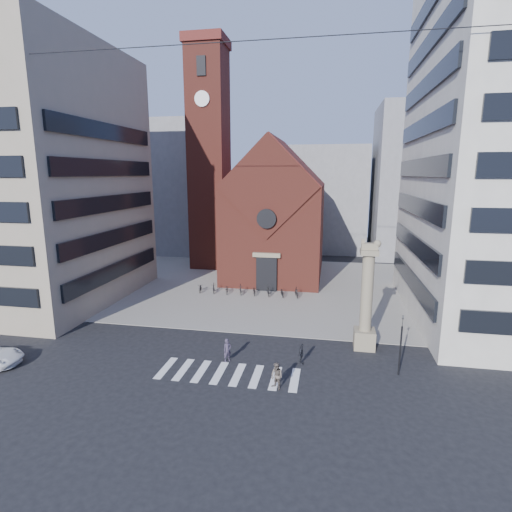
% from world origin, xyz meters
% --- Properties ---
extents(ground, '(120.00, 120.00, 0.00)m').
position_xyz_m(ground, '(0.00, 0.00, 0.00)').
color(ground, black).
rests_on(ground, ground).
extents(piazza, '(46.00, 30.00, 0.05)m').
position_xyz_m(piazza, '(0.00, 19.00, 0.03)').
color(piazza, gray).
rests_on(piazza, ground).
extents(zebra_crossing, '(10.20, 3.20, 0.01)m').
position_xyz_m(zebra_crossing, '(0.55, -3.00, 0.01)').
color(zebra_crossing, white).
rests_on(zebra_crossing, ground).
extents(church, '(12.00, 16.65, 18.00)m').
position_xyz_m(church, '(0.00, 25.04, 7.98)').
color(church, maroon).
rests_on(church, ground).
extents(campanile, '(5.50, 5.50, 31.20)m').
position_xyz_m(campanile, '(-10.00, 28.00, 15.74)').
color(campanile, maroon).
rests_on(campanile, ground).
extents(building_left, '(18.00, 20.00, 26.00)m').
position_xyz_m(building_left, '(-24.00, 10.00, 13.00)').
color(building_left, gray).
rests_on(building_left, ground).
extents(bg_block_left, '(16.00, 14.00, 22.00)m').
position_xyz_m(bg_block_left, '(-20.00, 40.00, 11.00)').
color(bg_block_left, gray).
rests_on(bg_block_left, ground).
extents(bg_block_mid, '(14.00, 12.00, 18.00)m').
position_xyz_m(bg_block_mid, '(6.00, 45.00, 9.00)').
color(bg_block_mid, gray).
rests_on(bg_block_mid, ground).
extents(bg_block_right, '(16.00, 14.00, 24.00)m').
position_xyz_m(bg_block_right, '(22.00, 42.00, 12.00)').
color(bg_block_right, gray).
rests_on(bg_block_right, ground).
extents(lion_column, '(1.63, 1.60, 8.68)m').
position_xyz_m(lion_column, '(10.01, 3.00, 3.46)').
color(lion_column, gray).
rests_on(lion_column, ground).
extents(traffic_light, '(0.13, 0.16, 4.30)m').
position_xyz_m(traffic_light, '(12.00, -1.00, 2.29)').
color(traffic_light, black).
rests_on(traffic_light, ground).
extents(pedestrian_0, '(0.74, 0.74, 1.73)m').
position_xyz_m(pedestrian_0, '(0.02, -1.19, 0.86)').
color(pedestrian_0, '#393144').
rests_on(pedestrian_0, ground).
extents(pedestrian_1, '(1.08, 1.04, 1.76)m').
position_xyz_m(pedestrian_1, '(4.07, -4.33, 0.88)').
color(pedestrian_1, '#5F544C').
rests_on(pedestrian_1, ground).
extents(pedestrian_2, '(0.49, 0.95, 1.55)m').
position_xyz_m(pedestrian_2, '(5.34, -0.68, 0.78)').
color(pedestrian_2, '#222329').
rests_on(pedestrian_2, ground).
extents(scooter_0, '(1.05, 1.92, 0.96)m').
position_xyz_m(scooter_0, '(-7.43, 15.05, 0.53)').
color(scooter_0, black).
rests_on(scooter_0, piazza).
extents(scooter_1, '(0.91, 1.83, 1.06)m').
position_xyz_m(scooter_1, '(-5.85, 15.05, 0.58)').
color(scooter_1, black).
rests_on(scooter_1, piazza).
extents(scooter_2, '(1.05, 1.92, 0.96)m').
position_xyz_m(scooter_2, '(-4.26, 15.05, 0.53)').
color(scooter_2, black).
rests_on(scooter_2, piazza).
extents(scooter_3, '(0.91, 1.83, 1.06)m').
position_xyz_m(scooter_3, '(-2.68, 15.05, 0.58)').
color(scooter_3, black).
rests_on(scooter_3, piazza).
extents(scooter_4, '(1.05, 1.92, 0.96)m').
position_xyz_m(scooter_4, '(-1.09, 15.05, 0.53)').
color(scooter_4, black).
rests_on(scooter_4, piazza).
extents(scooter_5, '(0.91, 1.83, 1.06)m').
position_xyz_m(scooter_5, '(0.49, 15.05, 0.58)').
color(scooter_5, black).
rests_on(scooter_5, piazza).
extents(scooter_6, '(1.05, 1.92, 0.96)m').
position_xyz_m(scooter_6, '(2.08, 15.05, 0.53)').
color(scooter_6, black).
rests_on(scooter_6, piazza).
extents(scooter_7, '(0.91, 1.83, 1.06)m').
position_xyz_m(scooter_7, '(3.66, 15.05, 0.58)').
color(scooter_7, black).
rests_on(scooter_7, piazza).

